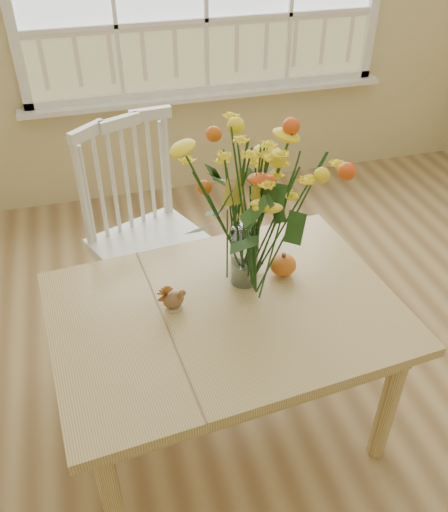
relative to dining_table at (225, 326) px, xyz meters
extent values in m
cube|color=olive|center=(0.45, -0.19, -0.58)|extent=(4.00, 4.50, 0.01)
cube|color=white|center=(0.45, 1.99, 0.12)|extent=(2.42, 0.12, 0.03)
cube|color=tan|center=(0.00, 0.00, 0.07)|extent=(1.31, 0.98, 0.04)
cube|color=tan|center=(0.00, 0.00, 0.00)|extent=(1.18, 0.85, 0.10)
cylinder|color=tan|center=(-0.50, -0.39, -0.26)|extent=(0.07, 0.07, 0.62)
cylinder|color=tan|center=(-0.56, 0.30, -0.26)|extent=(0.07, 0.07, 0.62)
cylinder|color=tan|center=(0.56, -0.30, -0.26)|extent=(0.07, 0.07, 0.62)
cylinder|color=tan|center=(0.50, 0.39, -0.26)|extent=(0.07, 0.07, 0.62)
cube|color=white|center=(-0.16, 0.66, -0.07)|extent=(0.63, 0.62, 0.05)
cube|color=white|center=(-0.24, 0.84, 0.20)|extent=(0.46, 0.23, 0.55)
cylinder|color=white|center=(-0.27, 0.43, -0.33)|extent=(0.04, 0.04, 0.48)
cylinder|color=white|center=(-0.40, 0.75, -0.33)|extent=(0.04, 0.04, 0.48)
cylinder|color=white|center=(0.08, 0.57, -0.33)|extent=(0.04, 0.04, 0.48)
cylinder|color=white|center=(-0.06, 0.90, -0.33)|extent=(0.04, 0.04, 0.48)
cylinder|color=white|center=(0.11, 0.13, 0.21)|extent=(0.10, 0.10, 0.23)
ellipsoid|color=orange|center=(0.27, 0.13, 0.13)|extent=(0.10, 0.10, 0.08)
cylinder|color=#CCB78C|center=(-0.18, 0.05, 0.10)|extent=(0.06, 0.06, 0.01)
ellipsoid|color=brown|center=(-0.18, 0.05, 0.13)|extent=(0.09, 0.07, 0.06)
ellipsoid|color=#38160F|center=(0.11, 0.18, 0.12)|extent=(0.07, 0.07, 0.06)
camera|label=1|loc=(-0.39, -1.39, 1.41)|focal=38.00mm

